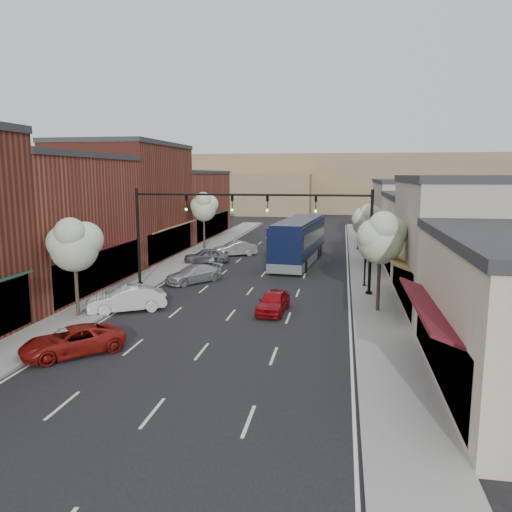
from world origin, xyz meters
The scene contains 28 objects.
ground centered at (0.00, 0.00, 0.00)m, with size 160.00×160.00×0.00m, color black.
sidewalk_left centered at (-8.40, 18.50, 0.07)m, with size 2.80×73.00×0.15m, color gray.
sidewalk_right centered at (8.40, 18.50, 0.07)m, with size 2.80×73.00×0.15m, color gray.
curb_left centered at (-7.00, 18.50, 0.07)m, with size 0.25×73.00×0.17m, color gray.
curb_right centered at (7.00, 18.50, 0.07)m, with size 0.25×73.00×0.17m, color gray.
bldg_left_midnear centered at (-14.23, 6.00, 4.66)m, with size 10.14×14.10×9.40m.
bldg_left_midfar centered at (-14.24, 20.00, 5.40)m, with size 10.14×14.10×10.90m.
bldg_left_far centered at (-14.22, 36.00, 4.16)m, with size 10.14×18.10×8.40m.
bldg_right_midnear centered at (13.72, 6.00, 3.91)m, with size 9.14×12.10×7.90m.
bldg_right_midfar centered at (13.70, 18.00, 3.17)m, with size 9.14×12.10×6.40m.
bldg_right_far centered at (13.71, 32.00, 3.66)m, with size 9.14×16.10×7.40m.
hill_far centered at (0.00, 90.00, 6.00)m, with size 120.00×30.00×12.00m, color #7A6647.
hill_near centered at (-25.00, 78.00, 4.00)m, with size 50.00×20.00×8.00m, color #7A6647.
signal_mast_right centered at (5.62, 8.00, 4.62)m, with size 8.22×0.46×7.00m.
signal_mast_left centered at (-5.62, 8.00, 4.62)m, with size 8.22×0.46×7.00m.
tree_right_near centered at (8.35, 3.94, 4.45)m, with size 2.85×2.65×5.95m.
tree_right_far centered at (8.35, 19.94, 3.99)m, with size 2.85×2.65×5.43m.
tree_left_near centered at (-8.25, -0.06, 4.22)m, with size 2.85×2.65×5.69m.
tree_left_far centered at (-8.25, 25.94, 4.60)m, with size 2.85×2.65×6.13m.
lamp_post_near centered at (7.80, 10.50, 3.01)m, with size 0.44×0.44×4.44m.
lamp_post_far centered at (7.80, 28.00, 3.01)m, with size 0.44×0.44×4.44m.
coach_bus centered at (2.34, 19.66, 2.06)m, with size 4.05×13.23×3.98m.
red_hatchback centered at (2.31, 2.98, 0.65)m, with size 1.53×3.81×1.30m, color maroon.
parked_car_a centered at (-5.58, -5.32, 0.62)m, with size 2.06×4.46×1.24m, color maroon.
parked_car_b centered at (-6.20, 1.76, 0.74)m, with size 1.57×4.50×1.48m, color silver.
parked_car_c centered at (-4.61, 9.97, 0.65)m, with size 1.83×4.49×1.30m, color #A8A9AE.
parked_car_d centered at (-5.84, 18.02, 0.69)m, with size 1.63×4.06×1.38m, color #53555A.
parked_car_e centered at (-4.20, 22.52, 0.70)m, with size 1.49×4.26×1.40m, color #A7A6AC.
Camera 1 is at (6.13, -24.90, 7.97)m, focal length 35.00 mm.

